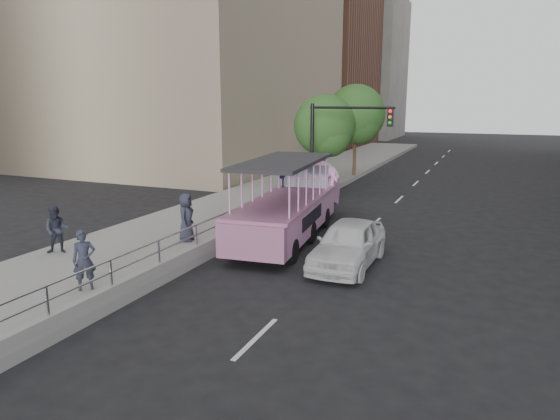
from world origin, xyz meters
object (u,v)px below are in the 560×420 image
Objects in this scene: street_tree_near at (326,128)px; street_tree_far at (357,116)px; duck_boat at (292,206)px; pedestrian_near at (84,260)px; pedestrian_far at (186,217)px; traffic_signal at (335,138)px; parking_sign at (283,182)px; pedestrian_mid at (57,230)px; car at (348,243)px.

street_tree_far is (0.20, 6.00, 0.49)m from street_tree_near.
street_tree_far reaches higher than duck_boat.
street_tree_far is (1.13, 23.69, 3.18)m from pedestrian_near.
street_tree_far is (1.35, 18.51, 3.13)m from pedestrian_far.
traffic_signal is 0.81× the size of street_tree_far.
duck_boat reaches higher than parking_sign.
street_tree_near reaches higher than parking_sign.
parking_sign is 7.82m from street_tree_near.
pedestrian_mid is at bearing -101.76° from street_tree_far.
car is 2.53× the size of pedestrian_far.
pedestrian_near is (-5.73, -5.63, 0.37)m from car.
street_tree_far is (-1.41, 15.02, 3.13)m from duck_boat.
street_tree_far reaches higher than traffic_signal.
parking_sign is at bearing 27.73° from pedestrian_mid.
pedestrian_near is 17.92m from street_tree_near.
traffic_signal is 3.80m from street_tree_near.
pedestrian_mid is (-9.08, -3.44, 0.35)m from car.
car is 8.04m from pedestrian_near.
street_tree_far reaches higher than parking_sign.
street_tree_far reaches higher than pedestrian_far.
street_tree_far is at bearing 39.78° from pedestrian_near.
duck_boat is at bearing 16.79° from pedestrian_mid.
pedestrian_near is 0.55× the size of parking_sign.
traffic_signal is at bearing 33.09° from pedestrian_mid.
traffic_signal reaches higher than car.
pedestrian_mid is (-3.34, 2.19, -0.02)m from pedestrian_near.
street_tree_near is (-1.60, 3.43, 0.32)m from traffic_signal.
street_tree_near is 6.02m from street_tree_far.
traffic_signal is (2.53, 14.26, 2.37)m from pedestrian_near.
street_tree_far is at bearing 104.68° from car.
street_tree_far reaches higher than pedestrian_mid.
pedestrian_mid is 22.19m from street_tree_far.
car is at bearing -43.52° from duck_boat.
street_tree_near is at bearing 94.23° from parking_sign.
parking_sign is (4.83, 7.95, 0.77)m from pedestrian_mid.
traffic_signal is at bearing -34.04° from pedestrian_far.
parking_sign is (1.71, 4.96, 0.70)m from pedestrian_far.
pedestrian_far is (3.12, 2.99, 0.07)m from pedestrian_mid.
pedestrian_far is at bearing 12.76° from pedestrian_mid.
pedestrian_mid is at bearing -105.43° from street_tree_near.
parking_sign is (1.49, 10.14, 0.75)m from pedestrian_near.
duck_boat is 2.19× the size of car.
pedestrian_near is 5.18m from pedestrian_far.
pedestrian_near is 10.27m from parking_sign.
duck_boat reaches higher than car.
street_tree_far is at bearing 91.51° from parking_sign.
duck_boat is 9.03m from pedestrian_near.
pedestrian_far is at bearing -128.34° from duck_boat.
pedestrian_far is (-5.96, -0.45, 0.42)m from car.
parking_sign is at bearing 133.65° from car.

